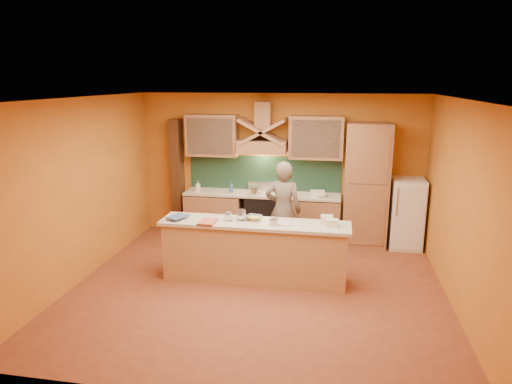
% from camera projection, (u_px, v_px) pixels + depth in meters
% --- Properties ---
extents(floor, '(5.50, 5.00, 0.01)m').
position_uv_depth(floor, '(258.00, 288.00, 6.86)').
color(floor, brown).
rests_on(floor, ground).
extents(ceiling, '(5.50, 5.00, 0.01)m').
position_uv_depth(ceiling, '(258.00, 99.00, 6.18)').
color(ceiling, white).
rests_on(ceiling, wall_back).
extents(wall_back, '(5.50, 0.02, 2.80)m').
position_uv_depth(wall_back, '(280.00, 166.00, 8.91)').
color(wall_back, '#C77726').
rests_on(wall_back, floor).
extents(wall_front, '(5.50, 0.02, 2.80)m').
position_uv_depth(wall_front, '(210.00, 267.00, 4.13)').
color(wall_front, '#C77726').
rests_on(wall_front, floor).
extents(wall_left, '(0.02, 5.00, 2.80)m').
position_uv_depth(wall_left, '(81.00, 190.00, 6.99)').
color(wall_left, '#C77726').
rests_on(wall_left, floor).
extents(wall_right, '(0.02, 5.00, 2.80)m').
position_uv_depth(wall_right, '(461.00, 208.00, 6.05)').
color(wall_right, '#C77726').
rests_on(wall_right, floor).
extents(base_cabinet_left, '(1.10, 0.60, 0.86)m').
position_uv_depth(base_cabinet_left, '(215.00, 215.00, 9.07)').
color(base_cabinet_left, '#9E6C48').
rests_on(base_cabinet_left, floor).
extents(base_cabinet_right, '(1.10, 0.60, 0.86)m').
position_uv_depth(base_cabinet_right, '(311.00, 220.00, 8.74)').
color(base_cabinet_right, '#9E6C48').
rests_on(base_cabinet_right, floor).
extents(counter_top, '(3.00, 0.62, 0.04)m').
position_uv_depth(counter_top, '(262.00, 194.00, 8.79)').
color(counter_top, beige).
rests_on(counter_top, base_cabinet_left).
extents(stove, '(0.60, 0.58, 0.90)m').
position_uv_depth(stove, '(262.00, 216.00, 8.90)').
color(stove, black).
rests_on(stove, floor).
extents(backsplash, '(3.00, 0.03, 0.70)m').
position_uv_depth(backsplash, '(264.00, 173.00, 8.98)').
color(backsplash, '#183527').
rests_on(backsplash, wall_back).
extents(range_hood, '(0.92, 0.50, 0.24)m').
position_uv_depth(range_hood, '(263.00, 146.00, 8.62)').
color(range_hood, '#9E6C48').
rests_on(range_hood, wall_back).
extents(hood_chimney, '(0.30, 0.30, 0.50)m').
position_uv_depth(hood_chimney, '(264.00, 115.00, 8.57)').
color(hood_chimney, '#9E6C48').
rests_on(hood_chimney, wall_back).
extents(upper_cabinet_left, '(1.00, 0.35, 0.80)m').
position_uv_depth(upper_cabinet_left, '(212.00, 135.00, 8.82)').
color(upper_cabinet_left, '#9E6C48').
rests_on(upper_cabinet_left, wall_back).
extents(upper_cabinet_right, '(1.00, 0.35, 0.80)m').
position_uv_depth(upper_cabinet_right, '(316.00, 138.00, 8.48)').
color(upper_cabinet_right, '#9E6C48').
rests_on(upper_cabinet_right, wall_back).
extents(pantry_column, '(0.80, 0.60, 2.30)m').
position_uv_depth(pantry_column, '(366.00, 186.00, 8.40)').
color(pantry_column, '#9E6C48').
rests_on(pantry_column, floor).
extents(fridge, '(0.58, 0.60, 1.30)m').
position_uv_depth(fridge, '(406.00, 214.00, 8.39)').
color(fridge, white).
rests_on(fridge, floor).
extents(trim_column_left, '(0.20, 0.30, 2.30)m').
position_uv_depth(trim_column_left, '(178.00, 176.00, 9.18)').
color(trim_column_left, '#472816').
rests_on(trim_column_left, floor).
extents(island_body, '(2.80, 0.55, 0.88)m').
position_uv_depth(island_body, '(255.00, 253.00, 7.06)').
color(island_body, tan).
rests_on(island_body, floor).
extents(island_top, '(2.90, 0.62, 0.05)m').
position_uv_depth(island_top, '(255.00, 224.00, 6.94)').
color(island_top, beige).
rests_on(island_top, island_body).
extents(person, '(0.65, 0.44, 1.73)m').
position_uv_depth(person, '(283.00, 211.00, 7.83)').
color(person, '#70665B').
rests_on(person, floor).
extents(pot_large, '(0.26, 0.26, 0.15)m').
position_uv_depth(pot_large, '(255.00, 192.00, 8.68)').
color(pot_large, silver).
rests_on(pot_large, stove).
extents(pot_small, '(0.24, 0.24, 0.15)m').
position_uv_depth(pot_small, '(273.00, 189.00, 8.91)').
color(pot_small, silver).
rests_on(pot_small, stove).
extents(soap_bottle_a, '(0.11, 0.11, 0.19)m').
position_uv_depth(soap_bottle_a, '(198.00, 186.00, 8.96)').
color(soap_bottle_a, beige).
rests_on(soap_bottle_a, counter_top).
extents(soap_bottle_b, '(0.10, 0.10, 0.21)m').
position_uv_depth(soap_bottle_b, '(231.00, 187.00, 8.80)').
color(soap_bottle_b, '#345991').
rests_on(soap_bottle_b, counter_top).
extents(bowl_back, '(0.26, 0.26, 0.07)m').
position_uv_depth(bowl_back, '(321.00, 195.00, 8.52)').
color(bowl_back, white).
rests_on(bowl_back, counter_top).
extents(dish_rack, '(0.27, 0.22, 0.09)m').
position_uv_depth(dish_rack, '(317.00, 193.00, 8.57)').
color(dish_rack, white).
rests_on(dish_rack, counter_top).
extents(book_lower, '(0.26, 0.34, 0.03)m').
position_uv_depth(book_lower, '(200.00, 221.00, 6.92)').
color(book_lower, '#B0533E').
rests_on(book_lower, island_top).
extents(book_upper, '(0.34, 0.38, 0.02)m').
position_uv_depth(book_upper, '(172.00, 216.00, 7.14)').
color(book_upper, '#3C5484').
rests_on(book_upper, island_top).
extents(jar_large, '(0.13, 0.13, 0.16)m').
position_uv_depth(jar_large, '(241.00, 215.00, 7.01)').
color(jar_large, white).
rests_on(jar_large, island_top).
extents(jar_small, '(0.15, 0.15, 0.13)m').
position_uv_depth(jar_small, '(229.00, 217.00, 6.98)').
color(jar_small, silver).
rests_on(jar_small, island_top).
extents(kitchen_scale, '(0.12, 0.12, 0.10)m').
position_uv_depth(kitchen_scale, '(274.00, 222.00, 6.77)').
color(kitchen_scale, silver).
rests_on(kitchen_scale, island_top).
extents(mixing_bowl, '(0.29, 0.29, 0.06)m').
position_uv_depth(mixing_bowl, '(254.00, 218.00, 7.04)').
color(mixing_bowl, white).
rests_on(mixing_bowl, island_top).
extents(cloth, '(0.30, 0.25, 0.02)m').
position_uv_depth(cloth, '(283.00, 223.00, 6.84)').
color(cloth, beige).
rests_on(cloth, island_top).
extents(grocery_bag_a, '(0.18, 0.15, 0.12)m').
position_uv_depth(grocery_bag_a, '(327.00, 219.00, 6.86)').
color(grocery_bag_a, beige).
rests_on(grocery_bag_a, island_top).
extents(grocery_bag_b, '(0.17, 0.14, 0.10)m').
position_uv_depth(grocery_bag_b, '(332.00, 223.00, 6.72)').
color(grocery_bag_b, beige).
rests_on(grocery_bag_b, island_top).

